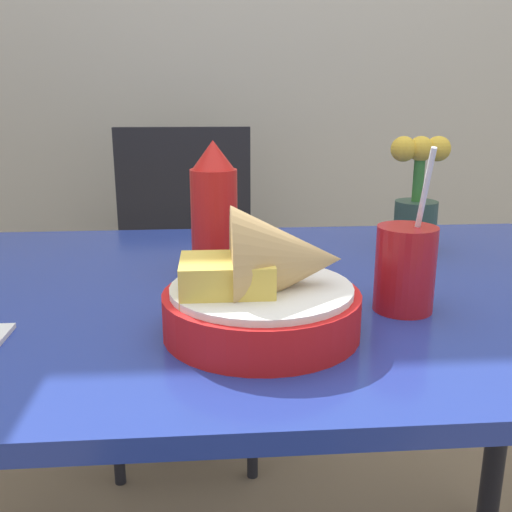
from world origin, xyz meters
TOP-DOWN VIEW (x-y plane):
  - wall_window at (0.00, 1.28)m, footprint 7.00×0.06m
  - dining_table at (0.00, 0.00)m, footprint 1.30×0.76m
  - chair_far_window at (-0.15, 0.84)m, footprint 0.40×0.40m
  - food_basket at (0.00, -0.17)m, footprint 0.23×0.23m
  - ketchup_bottle at (-0.06, 0.07)m, footprint 0.07×0.07m
  - drink_cup at (0.18, -0.11)m, footprint 0.08×0.08m
  - flower_vase at (0.30, 0.17)m, footprint 0.10×0.07m

SIDE VIEW (x-z plane):
  - chair_far_window at x=-0.15m, z-range 0.08..1.01m
  - dining_table at x=0.00m, z-range 0.27..1.02m
  - drink_cup at x=0.18m, z-range 0.69..0.90m
  - food_basket at x=0.00m, z-range 0.72..0.87m
  - flower_vase at x=0.30m, z-range 0.73..0.94m
  - ketchup_bottle at x=-0.06m, z-range 0.74..0.95m
  - wall_window at x=0.00m, z-range 0.00..2.60m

